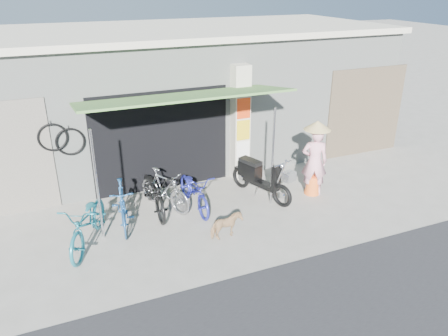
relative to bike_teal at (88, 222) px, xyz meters
name	(u,v)px	position (x,y,z in m)	size (l,w,h in m)	color
ground	(250,226)	(3.27, -0.59, -0.52)	(80.00, 80.00, 0.00)	gray
bicycle_shop	(177,91)	(3.26, 4.50, 1.32)	(12.30, 5.30, 3.66)	#959B94
shop_pillar	(240,123)	(4.12, 1.86, 0.98)	(0.42, 0.44, 3.00)	beige
awning	(183,99)	(2.36, 1.04, 2.00)	(4.60, 1.88, 2.72)	#416B30
neighbour_right	(365,112)	(8.27, 2.00, 0.78)	(2.60, 0.06, 2.60)	brown
bike_teal	(88,222)	(0.00, 0.00, 0.00)	(0.69, 1.97, 1.03)	#1C6F7F
bike_blue	(122,205)	(0.76, 0.47, -0.02)	(0.47, 1.65, 0.99)	navy
bike_black	(154,191)	(1.55, 0.87, -0.02)	(0.66, 1.88, 0.99)	black
bike_silver	(164,189)	(1.80, 0.91, -0.04)	(0.45, 1.59, 0.96)	#A6A7AB
bike_navy	(194,190)	(2.42, 0.64, -0.05)	(0.61, 1.76, 0.92)	navy
street_dog	(226,226)	(2.60, -0.81, -0.24)	(0.30, 0.66, 0.56)	#A27155
moped	(259,177)	(4.09, 0.62, -0.02)	(0.85, 1.88, 1.10)	black
nun	(315,159)	(5.36, 0.23, 0.41)	(0.74, 0.65, 1.89)	pink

